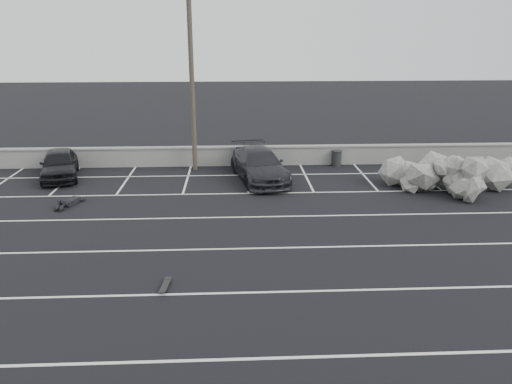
{
  "coord_description": "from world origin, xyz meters",
  "views": [
    {
      "loc": [
        0.32,
        -12.59,
        7.16
      ],
      "look_at": [
        1.2,
        6.15,
        1.0
      ],
      "focal_mm": 35.0,
      "sensor_mm": 36.0,
      "label": 1
    }
  ],
  "objects_px": {
    "utility_pole": "(192,80)",
    "skateboard": "(165,286)",
    "car_right": "(259,165)",
    "riprap_pile": "(451,177)",
    "trash_bin": "(337,158)",
    "person": "(73,199)",
    "car_left": "(59,164)"
  },
  "relations": [
    {
      "from": "skateboard",
      "to": "trash_bin",
      "type": "bearing_deg",
      "value": 65.13
    },
    {
      "from": "utility_pole",
      "to": "trash_bin",
      "type": "height_order",
      "value": "utility_pole"
    },
    {
      "from": "trash_bin",
      "to": "riprap_pile",
      "type": "bearing_deg",
      "value": -45.12
    },
    {
      "from": "car_left",
      "to": "trash_bin",
      "type": "bearing_deg",
      "value": -8.37
    },
    {
      "from": "riprap_pile",
      "to": "person",
      "type": "distance_m",
      "value": 17.05
    },
    {
      "from": "person",
      "to": "skateboard",
      "type": "distance_m",
      "value": 9.06
    },
    {
      "from": "car_left",
      "to": "skateboard",
      "type": "xyz_separation_m",
      "value": [
        6.69,
        -11.62,
        -0.65
      ]
    },
    {
      "from": "car_right",
      "to": "person",
      "type": "relative_size",
      "value": 2.29
    },
    {
      "from": "car_right",
      "to": "riprap_pile",
      "type": "distance_m",
      "value": 9.03
    },
    {
      "from": "person",
      "to": "trash_bin",
      "type": "bearing_deg",
      "value": 41.15
    },
    {
      "from": "utility_pole",
      "to": "person",
      "type": "height_order",
      "value": "utility_pole"
    },
    {
      "from": "car_right",
      "to": "riprap_pile",
      "type": "relative_size",
      "value": 0.78
    },
    {
      "from": "car_right",
      "to": "trash_bin",
      "type": "distance_m",
      "value": 5.0
    },
    {
      "from": "car_right",
      "to": "utility_pole",
      "type": "relative_size",
      "value": 0.57
    },
    {
      "from": "trash_bin",
      "to": "skateboard",
      "type": "xyz_separation_m",
      "value": [
        -7.67,
        -13.22,
        -0.36
      ]
    },
    {
      "from": "utility_pole",
      "to": "car_right",
      "type": "bearing_deg",
      "value": -31.52
    },
    {
      "from": "trash_bin",
      "to": "person",
      "type": "relative_size",
      "value": 0.38
    },
    {
      "from": "utility_pole",
      "to": "riprap_pile",
      "type": "distance_m",
      "value": 13.42
    },
    {
      "from": "car_right",
      "to": "skateboard",
      "type": "xyz_separation_m",
      "value": [
        -3.31,
        -10.79,
        -0.69
      ]
    },
    {
      "from": "car_left",
      "to": "skateboard",
      "type": "relative_size",
      "value": 5.46
    },
    {
      "from": "person",
      "to": "car_left",
      "type": "bearing_deg",
      "value": 131.24
    },
    {
      "from": "trash_bin",
      "to": "riprap_pile",
      "type": "height_order",
      "value": "riprap_pile"
    },
    {
      "from": "utility_pole",
      "to": "skateboard",
      "type": "bearing_deg",
      "value": -89.97
    },
    {
      "from": "car_right",
      "to": "car_left",
      "type": "bearing_deg",
      "value": 163.52
    },
    {
      "from": "car_left",
      "to": "car_right",
      "type": "relative_size",
      "value": 0.81
    },
    {
      "from": "utility_pole",
      "to": "skateboard",
      "type": "height_order",
      "value": "utility_pole"
    },
    {
      "from": "skateboard",
      "to": "utility_pole",
      "type": "bearing_deg",
      "value": 95.27
    },
    {
      "from": "car_right",
      "to": "riprap_pile",
      "type": "bearing_deg",
      "value": -24.71
    },
    {
      "from": "utility_pole",
      "to": "riprap_pile",
      "type": "height_order",
      "value": "utility_pole"
    },
    {
      "from": "car_right",
      "to": "utility_pole",
      "type": "distance_m",
      "value": 5.53
    },
    {
      "from": "trash_bin",
      "to": "person",
      "type": "xyz_separation_m",
      "value": [
        -12.56,
        -5.6,
        -0.22
      ]
    },
    {
      "from": "utility_pole",
      "to": "trash_bin",
      "type": "distance_m",
      "value": 8.78
    }
  ]
}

